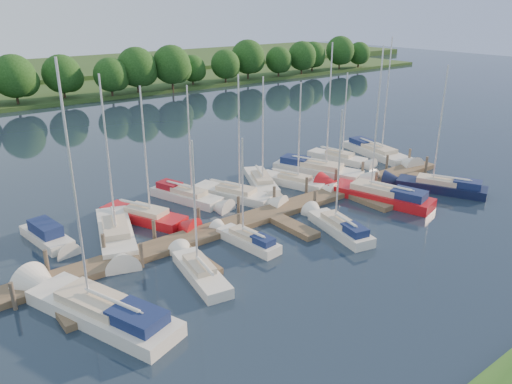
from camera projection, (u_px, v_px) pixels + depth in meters
ground at (348, 257)px, 31.38m from camera, size 260.00×260.00×0.00m
dock at (273, 217)px, 36.70m from camera, size 40.00×6.00×0.40m
mooring_pilings at (264, 207)px, 37.38m from camera, size 38.24×2.84×2.00m
far_shore at (24, 92)px, 86.56m from camera, size 180.00×30.00×0.60m
treeline at (21, 80)px, 74.14m from camera, size 144.23×9.16×8.06m
motorboat at (48, 238)px, 33.07m from camera, size 2.28×5.75×1.74m
sailboat_n_2 at (117, 237)px, 33.40m from camera, size 4.43×9.04×11.46m
sailboat_n_3 at (148, 218)px, 36.28m from camera, size 4.51×7.87×10.23m
sailboat_n_4 at (188, 197)px, 40.02m from camera, size 3.65×7.52×9.67m
sailboat_n_5 at (237, 196)px, 40.47m from camera, size 4.33×8.07×10.36m
sailboat_n_6 at (262, 183)px, 43.23m from camera, size 4.55×7.51×9.77m
sailboat_n_7 at (295, 183)px, 43.38m from camera, size 3.64×7.26×9.29m
sailboat_n_8 at (321, 172)px, 46.03m from camera, size 5.18×9.58×12.30m
sailboat_n_9 at (340, 159)px, 50.01m from camera, size 2.98×7.19×9.12m
sailboat_n_10 at (379, 154)px, 51.56m from camera, size 3.78×9.95×12.38m
sailboat_s_0 at (97, 311)px, 25.29m from camera, size 5.38×10.50×13.31m
sailboat_s_1 at (199, 272)px, 29.04m from camera, size 2.46×6.63×8.49m
sailboat_s_2 at (247, 240)px, 32.84m from camera, size 1.92×5.79×7.50m
sailboat_s_3 at (338, 228)px, 34.63m from camera, size 2.81×6.94×8.91m
sailboat_s_4 at (376, 196)px, 40.26m from camera, size 4.47×9.89×12.52m
sailboat_s_5 at (438, 187)px, 42.18m from camera, size 4.95×8.27×10.85m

